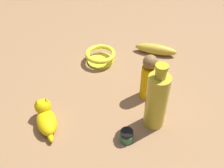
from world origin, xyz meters
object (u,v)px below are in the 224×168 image
(cat_figurine, at_px, (45,117))
(nail_polish_jar, at_px, (127,136))
(bottle_tall, at_px, (157,100))
(bowl, at_px, (100,56))
(person_figure_adult, at_px, (148,77))
(banana, at_px, (156,49))

(cat_figurine, distance_m, nail_polish_jar, 0.28)
(cat_figurine, bearing_deg, bottle_tall, 172.48)
(bowl, distance_m, cat_figurine, 0.40)
(person_figure_adult, bearing_deg, nail_polish_jar, 59.48)
(bottle_tall, distance_m, banana, 0.43)
(nail_polish_jar, bearing_deg, cat_figurine, -22.49)
(bottle_tall, bearing_deg, cat_figurine, -7.52)
(person_figure_adult, distance_m, banana, 0.29)
(nail_polish_jar, height_order, banana, banana)
(bowl, bearing_deg, bottle_tall, 110.74)
(person_figure_adult, bearing_deg, bowl, -57.63)
(banana, bearing_deg, person_figure_adult, -87.15)
(banana, bearing_deg, cat_figurine, -118.97)
(person_figure_adult, relative_size, nail_polish_jar, 4.15)
(nail_polish_jar, bearing_deg, bottle_tall, -150.80)
(bottle_tall, height_order, banana, bottle_tall)
(bottle_tall, bearing_deg, nail_polish_jar, 29.20)
(bowl, bearing_deg, cat_figurine, 55.47)
(nail_polish_jar, distance_m, banana, 0.51)
(bottle_tall, relative_size, nail_polish_jar, 5.61)
(bowl, xyz_separation_m, person_figure_adult, (-0.15, 0.24, 0.06))
(cat_figurine, relative_size, bottle_tall, 0.62)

